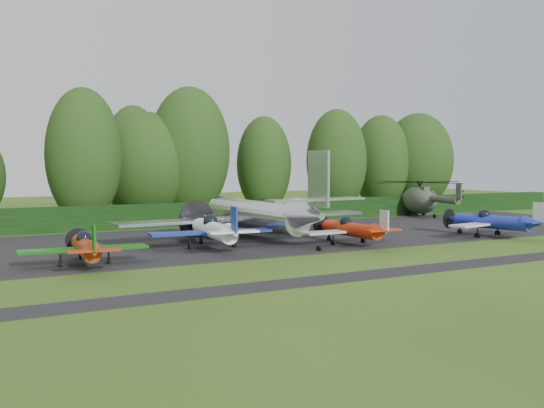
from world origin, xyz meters
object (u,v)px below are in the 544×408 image
light_plane_orange (351,229)px  sign_board (454,201)px  transport_plane (257,214)px  light_plane_red (85,247)px  helicopter (420,197)px  light_plane_white (214,230)px  light_plane_blue (491,222)px

light_plane_orange → sign_board: size_ratio=2.09×
transport_plane → light_plane_red: 14.73m
light_plane_orange → helicopter: 25.18m
sign_board → transport_plane: bearing=-166.0°
light_plane_white → sign_board: 38.53m
light_plane_orange → light_plane_white: bearing=166.7°
light_plane_blue → sign_board: (14.97, 18.46, 0.12)m
light_plane_red → helicopter: size_ratio=0.52×
transport_plane → light_plane_white: size_ratio=2.44×
light_plane_white → light_plane_blue: 20.99m
transport_plane → sign_board: size_ratio=5.94×
light_plane_orange → sign_board: 31.71m
light_plane_red → light_plane_orange: 17.37m
light_plane_white → light_plane_orange: (8.89, -2.38, -0.17)m
light_plane_white → light_plane_orange: light_plane_white is taller
helicopter → light_plane_blue: bearing=-129.4°
light_plane_blue → transport_plane: bearing=165.5°
light_plane_white → light_plane_orange: 9.21m
light_plane_red → light_plane_orange: size_ratio=0.98×
light_plane_white → helicopter: helicopter is taller
helicopter → light_plane_white: bearing=-169.0°
light_plane_orange → sign_board: (26.73, 17.07, 0.21)m
transport_plane → light_plane_white: 5.99m
light_plane_white → light_plane_red: bearing=-167.5°
light_plane_red → light_plane_white: size_ratio=0.84×
light_plane_blue → light_plane_red: bearing=-171.8°
light_plane_white → sign_board: bearing=16.8°
transport_plane → light_plane_orange: bearing=-51.4°
light_plane_blue → helicopter: size_ratio=0.58×
light_plane_white → sign_board: (35.62, 14.69, 0.03)m
light_plane_red → light_plane_blue: bearing=-6.4°
transport_plane → helicopter: 25.82m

